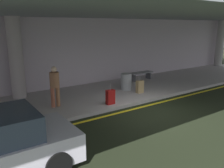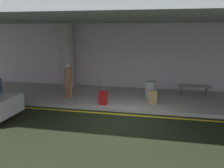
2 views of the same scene
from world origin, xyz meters
name	(u,v)px [view 1 (image 1 of 2)]	position (x,y,z in m)	size (l,w,h in m)	color
ground_plane	(152,112)	(0.00, 0.00, 0.00)	(60.00, 60.00, 0.00)	black
sidewalk	(110,93)	(0.00, 3.10, 0.07)	(26.00, 4.20, 0.15)	#A49D9D
lane_stripe_yellow	(141,107)	(0.00, 0.69, 0.00)	(26.00, 0.14, 0.01)	yellow
support_column_left_mid	(16,58)	(-4.00, 4.68, 1.97)	(0.64, 0.64, 3.65)	#A6999A
support_column_center	(220,43)	(12.00, 4.68, 1.97)	(0.64, 0.64, 3.65)	#A6A09E
ceiling_overhang	(116,13)	(0.00, 2.60, 3.95)	(28.00, 13.20, 0.30)	gray
terminal_back_wall	(87,53)	(0.00, 5.35, 1.90)	(26.00, 0.30, 3.80)	#BAABB6
traveler_with_luggage	(55,84)	(-3.11, 2.44, 1.11)	(0.38, 0.38, 1.68)	#97503B
suitcase_upright_primary	(110,97)	(-1.08, 1.43, 0.46)	(0.36, 0.22, 0.90)	maroon
suitcase_upright_secondary	(140,87)	(1.09, 2.04, 0.46)	(0.36, 0.22, 0.90)	#94794E
bench_metal	(141,74)	(3.05, 4.18, 0.50)	(1.60, 0.50, 0.48)	slate
trash_bin_steel	(126,82)	(0.91, 2.91, 0.57)	(0.56, 0.56, 0.85)	gray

